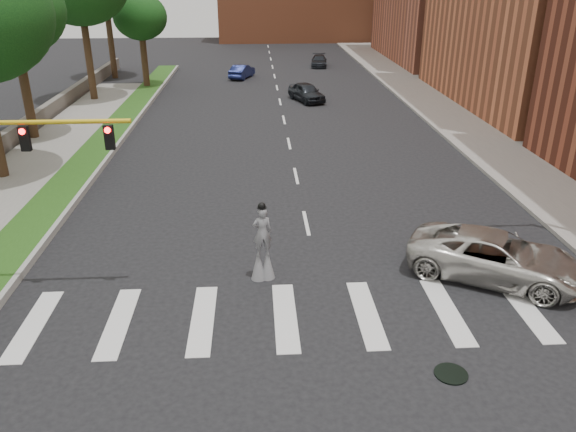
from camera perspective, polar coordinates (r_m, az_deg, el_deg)
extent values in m
plane|color=black|center=(17.12, 4.31, -11.87)|extent=(160.00, 160.00, 0.00)
cube|color=#1E4714|center=(36.40, -18.41, 6.89)|extent=(2.00, 60.00, 0.25)
cube|color=gray|center=(36.14, -16.80, 7.01)|extent=(0.20, 60.00, 0.28)
cube|color=gray|center=(42.58, 16.94, 9.37)|extent=(5.00, 90.00, 0.18)
cube|color=#57524B|center=(39.87, -25.53, 7.83)|extent=(0.50, 56.00, 1.10)
cylinder|color=black|center=(16.22, 16.22, -15.14)|extent=(0.90, 0.90, 0.04)
cylinder|color=gold|center=(18.39, -23.70, 8.73)|extent=(5.20, 0.14, 0.14)
cube|color=black|center=(18.72, -25.18, 7.11)|extent=(0.28, 0.18, 0.75)
cylinder|color=#FF0C0C|center=(18.57, -25.42, 7.76)|extent=(0.18, 0.06, 0.18)
cube|color=black|center=(17.95, -17.70, 7.62)|extent=(0.28, 0.18, 0.75)
cylinder|color=#FF0C0C|center=(17.79, -17.87, 8.30)|extent=(0.18, 0.06, 0.18)
cylinder|color=#352315|center=(19.69, -2.10, -5.14)|extent=(0.07, 0.07, 0.88)
cylinder|color=#352315|center=(19.64, -3.02, -5.24)|extent=(0.07, 0.07, 0.88)
cone|color=slate|center=(19.63, -2.11, -4.86)|extent=(0.52, 0.52, 1.10)
cone|color=slate|center=(19.58, -3.03, -4.96)|extent=(0.52, 0.52, 1.10)
imported|color=slate|center=(19.05, -2.63, -1.65)|extent=(0.72, 0.54, 1.81)
sphere|color=black|center=(18.65, -2.69, 1.02)|extent=(0.26, 0.26, 0.26)
cylinder|color=black|center=(18.67, -2.68, 0.87)|extent=(0.34, 0.34, 0.02)
cube|color=yellow|center=(18.97, -2.74, -0.12)|extent=(0.22, 0.05, 0.10)
imported|color=beige|center=(20.79, 20.37, -3.89)|extent=(6.49, 5.33, 1.65)
imported|color=black|center=(47.00, 1.89, 12.46)|extent=(3.16, 4.66, 1.47)
imported|color=navy|center=(57.64, -4.70, 14.43)|extent=(2.66, 4.25, 1.32)
imported|color=black|center=(64.80, 3.17, 15.45)|extent=(2.14, 4.31, 1.20)
cylinder|color=#352315|center=(38.87, -25.08, 11.46)|extent=(0.56, 0.56, 6.21)
ellipsoid|color=#0F3311|center=(38.32, -26.33, 18.20)|extent=(6.15, 6.15, 5.23)
cylinder|color=#352315|center=(49.31, -19.60, 15.06)|extent=(0.56, 0.56, 7.17)
cylinder|color=#352315|center=(59.72, -17.57, 16.65)|extent=(0.56, 0.56, 7.22)
cylinder|color=#352315|center=(53.66, -14.37, 15.10)|extent=(0.56, 0.56, 5.01)
ellipsoid|color=#0F3311|center=(53.27, -14.79, 18.98)|extent=(4.65, 4.65, 3.95)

